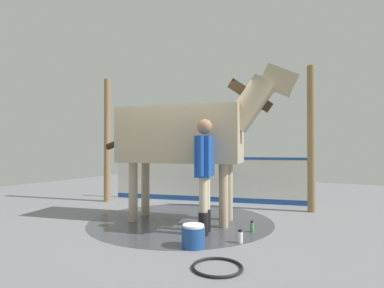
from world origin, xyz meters
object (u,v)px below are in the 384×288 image
wash_bucket (193,236)px  bottle_shampoo (240,237)px  handler (205,166)px  horse (188,134)px  bottle_spray (252,227)px  hose_coil (217,267)px

wash_bucket → bottle_shampoo: wash_bucket is taller
handler → wash_bucket: 1.13m
horse → bottle_spray: bearing=-20.7°
wash_bucket → hose_coil: 0.78m
bottle_spray → horse: bearing=-96.0°
horse → bottle_spray: size_ratio=19.39×
horse → hose_coil: bearing=-65.6°
handler → wash_bucket: size_ratio=5.65×
hose_coil → wash_bucket: bearing=-130.2°
horse → bottle_spray: 1.96m
handler → hose_coil: (1.17, 0.77, -1.03)m
handler → bottle_shampoo: handler is taller
horse → hose_coil: horse is taller
wash_bucket → hose_coil: size_ratio=0.55×
handler → wash_bucket: (0.67, 0.18, -0.90)m
horse → wash_bucket: bearing=-71.2°
bottle_spray → hose_coil: bottle_spray is taller
wash_bucket → hose_coil: wash_bucket is taller
wash_bucket → bottle_spray: bearing=158.4°
bottle_spray → hose_coil: (1.60, 0.15, -0.07)m
horse → handler: bearing=-56.1°
bottle_shampoo → hose_coil: bearing=6.7°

